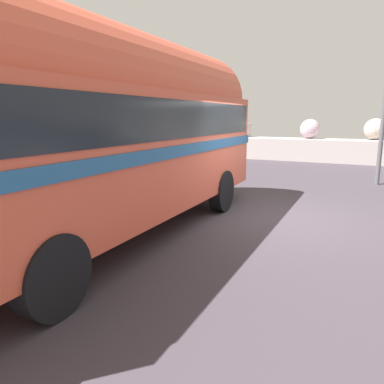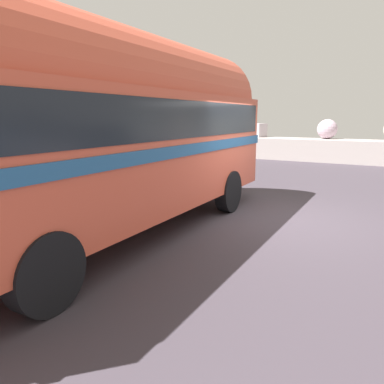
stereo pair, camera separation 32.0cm
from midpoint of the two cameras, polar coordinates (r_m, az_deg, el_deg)
ground at (r=8.34m, az=12.79°, el=-4.02°), size 32.00×26.00×0.02m
breakwater at (r=19.67m, az=24.29°, el=6.06°), size 31.36×2.16×2.34m
vintage_coach at (r=6.78m, az=-10.33°, el=10.06°), size 2.76×8.67×3.70m
second_coach at (r=10.88m, az=-20.72°, el=9.98°), size 3.69×8.85×3.70m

